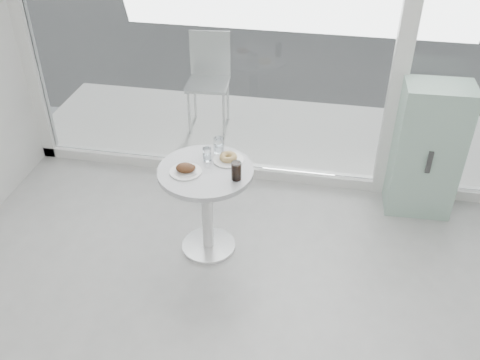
% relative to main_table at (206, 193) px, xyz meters
% --- Properties ---
extents(storefront, '(5.00, 0.14, 3.00)m').
position_rel_main_table_xyz_m(storefront, '(0.57, 1.10, 1.16)').
color(storefront, white).
rests_on(storefront, ground).
extents(main_table, '(0.72, 0.72, 0.77)m').
position_rel_main_table_xyz_m(main_table, '(0.00, 0.00, 0.00)').
color(main_table, silver).
rests_on(main_table, ground).
extents(patio_deck, '(5.60, 1.60, 0.05)m').
position_rel_main_table_xyz_m(patio_deck, '(0.50, 1.90, -0.53)').
color(patio_deck, silver).
rests_on(patio_deck, ground).
extents(mint_cabinet, '(0.56, 0.40, 1.19)m').
position_rel_main_table_xyz_m(mint_cabinet, '(1.71, 0.88, 0.05)').
color(mint_cabinet, '#8EB69F').
rests_on(mint_cabinet, ground).
extents(patio_chair, '(0.47, 0.47, 1.01)m').
position_rel_main_table_xyz_m(patio_chair, '(-0.45, 1.99, 0.07)').
color(patio_chair, silver).
rests_on(patio_chair, patio_deck).
extents(plate_fritter, '(0.24, 0.24, 0.07)m').
position_rel_main_table_xyz_m(plate_fritter, '(-0.13, -0.06, 0.25)').
color(plate_fritter, white).
rests_on(plate_fritter, main_table).
extents(plate_donut, '(0.23, 0.23, 0.06)m').
position_rel_main_table_xyz_m(plate_donut, '(0.14, 0.15, 0.24)').
color(plate_donut, white).
rests_on(plate_donut, main_table).
extents(water_tumbler_a, '(0.07, 0.07, 0.11)m').
position_rel_main_table_xyz_m(water_tumbler_a, '(-0.01, 0.12, 0.27)').
color(water_tumbler_a, white).
rests_on(water_tumbler_a, main_table).
extents(water_tumbler_b, '(0.08, 0.08, 0.13)m').
position_rel_main_table_xyz_m(water_tumbler_b, '(0.05, 0.25, 0.28)').
color(water_tumbler_b, white).
rests_on(water_tumbler_b, main_table).
extents(cola_glass, '(0.07, 0.07, 0.14)m').
position_rel_main_table_xyz_m(cola_glass, '(0.25, -0.08, 0.29)').
color(cola_glass, white).
rests_on(cola_glass, main_table).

